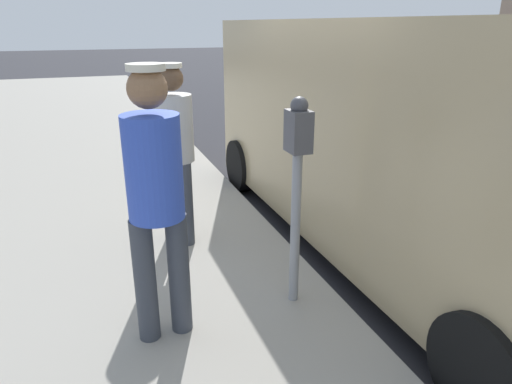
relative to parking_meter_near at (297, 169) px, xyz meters
name	(u,v)px	position (x,y,z in m)	size (l,w,h in m)	color
ground_plane	(373,238)	(-1.35, -0.95, -1.18)	(80.00, 80.00, 0.00)	#2D2D33
parking_meter_near	(297,169)	(0.00, 0.00, 0.00)	(0.14, 0.18, 1.52)	gray
pedestrian_in_gray	(175,145)	(0.60, -1.30, -0.09)	(0.34, 0.34, 1.65)	#383D47
pedestrian_in_blue	(155,192)	(0.97, 0.07, -0.02)	(0.36, 0.34, 1.76)	#383D47
parked_van	(405,131)	(-1.50, -0.81, -0.03)	(2.16, 5.22, 2.15)	tan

